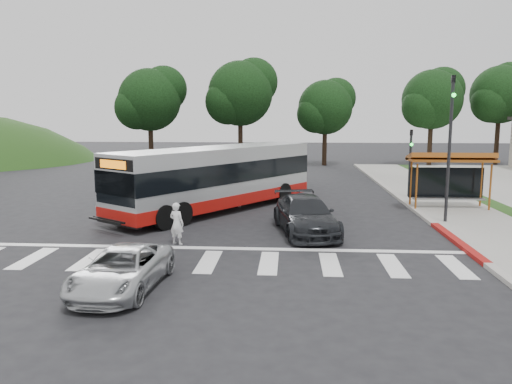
# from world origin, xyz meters

# --- Properties ---
(ground) EXTENTS (140.00, 140.00, 0.00)m
(ground) POSITION_xyz_m (0.00, 0.00, 0.00)
(ground) COLOR black
(ground) RESTS_ON ground
(sidewalk_east) EXTENTS (4.00, 40.00, 0.12)m
(sidewalk_east) POSITION_xyz_m (11.00, 8.00, 0.06)
(sidewalk_east) COLOR gray
(sidewalk_east) RESTS_ON ground
(curb_east) EXTENTS (0.30, 40.00, 0.15)m
(curb_east) POSITION_xyz_m (9.00, 8.00, 0.07)
(curb_east) COLOR #9E9991
(curb_east) RESTS_ON ground
(curb_east_red) EXTENTS (0.32, 6.00, 0.15)m
(curb_east_red) POSITION_xyz_m (9.00, -2.00, 0.08)
(curb_east_red) COLOR maroon
(curb_east_red) RESTS_ON ground
(crosswalk_ladder) EXTENTS (18.00, 2.60, 0.01)m
(crosswalk_ladder) POSITION_xyz_m (0.00, -5.00, 0.01)
(crosswalk_ladder) COLOR silver
(crosswalk_ladder) RESTS_ON ground
(bus_shelter) EXTENTS (4.20, 1.60, 2.86)m
(bus_shelter) POSITION_xyz_m (10.80, 5.10, 2.35)
(bus_shelter) COLOR #9C511A
(bus_shelter) RESTS_ON sidewalk_east
(traffic_signal_ne_tall) EXTENTS (0.18, 0.37, 6.50)m
(traffic_signal_ne_tall) POSITION_xyz_m (9.60, 1.49, 3.88)
(traffic_signal_ne_tall) COLOR black
(traffic_signal_ne_tall) RESTS_ON ground
(traffic_signal_ne_short) EXTENTS (0.18, 0.37, 4.00)m
(traffic_signal_ne_short) POSITION_xyz_m (9.60, 8.49, 2.48)
(traffic_signal_ne_short) COLOR black
(traffic_signal_ne_short) RESTS_ON ground
(tree_ne_a) EXTENTS (6.16, 5.74, 9.30)m
(tree_ne_a) POSITION_xyz_m (16.08, 28.06, 6.39)
(tree_ne_a) COLOR black
(tree_ne_a) RESTS_ON parking_lot
(tree_ne_b) EXTENTS (6.16, 5.74, 10.02)m
(tree_ne_b) POSITION_xyz_m (23.08, 30.06, 6.92)
(tree_ne_b) COLOR black
(tree_ne_b) RESTS_ON ground
(tree_north_a) EXTENTS (6.60, 6.15, 10.17)m
(tree_north_a) POSITION_xyz_m (-1.92, 26.07, 6.92)
(tree_north_a) COLOR black
(tree_north_a) RESTS_ON ground
(tree_north_b) EXTENTS (5.72, 5.33, 8.43)m
(tree_north_b) POSITION_xyz_m (6.07, 28.06, 5.66)
(tree_north_b) COLOR black
(tree_north_b) RESTS_ON ground
(tree_north_c) EXTENTS (6.16, 5.74, 9.30)m
(tree_north_c) POSITION_xyz_m (-9.92, 24.06, 6.29)
(tree_north_c) COLOR black
(tree_north_c) RESTS_ON ground
(transit_bus) EXTENTS (9.27, 11.80, 3.22)m
(transit_bus) POSITION_xyz_m (-0.98, 4.10, 1.61)
(transit_bus) COLOR #A9ACAE
(transit_bus) RESTS_ON ground
(pedestrian) EXTENTS (0.68, 0.58, 1.60)m
(pedestrian) POSITION_xyz_m (-1.54, -2.82, 0.80)
(pedestrian) COLOR white
(pedestrian) RESTS_ON ground
(dark_sedan) EXTENTS (3.02, 5.46, 1.50)m
(dark_sedan) POSITION_xyz_m (3.32, -0.64, 0.75)
(dark_sedan) COLOR #222427
(dark_sedan) RESTS_ON ground
(silver_suv_south) EXTENTS (2.19, 4.32, 1.17)m
(silver_suv_south) POSITION_xyz_m (-1.94, -7.82, 0.59)
(silver_suv_south) COLOR #B5B7BB
(silver_suv_south) RESTS_ON ground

